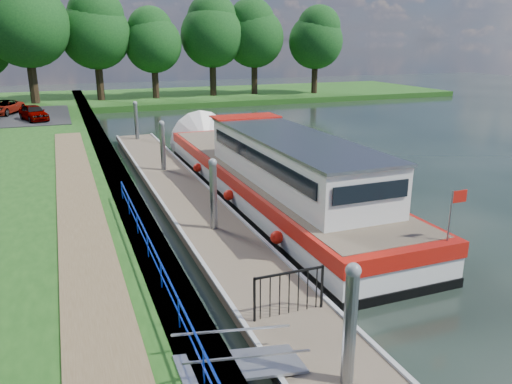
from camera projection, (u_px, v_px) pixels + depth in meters
name	position (u px, v px, depth m)	size (l,w,h in m)	color
ground	(333.00, 383.00, 10.40)	(160.00, 160.00, 0.00)	black
bank_edge	(119.00, 188.00, 22.75)	(1.10, 90.00, 0.78)	#473D2D
far_bank	(205.00, 96.00, 60.80)	(60.00, 18.00, 0.60)	#1A4513
footpath	(85.00, 240.00, 15.75)	(1.60, 40.00, 0.05)	brown
blue_fence	(169.00, 286.00, 11.72)	(0.04, 18.04, 0.72)	#0C2DBF
pontoon	(185.00, 198.00, 21.92)	(2.50, 30.00, 0.56)	brown
mooring_piles	(184.00, 174.00, 21.60)	(0.30, 27.30, 3.55)	gray
gangway	(241.00, 363.00, 10.01)	(2.58, 1.00, 0.92)	#A5A8AD
gate_panel	(289.00, 287.00, 12.02)	(1.85, 0.05, 1.15)	black
barge	(263.00, 172.00, 22.65)	(4.36, 21.15, 4.78)	black
horizon_trees	(83.00, 29.00, 50.86)	(54.38, 10.03, 12.87)	#332316
car_a	(34.00, 112.00, 38.64)	(1.46, 3.62, 1.23)	#999999
car_d	(3.00, 107.00, 41.78)	(1.94, 4.21, 1.17)	#999999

